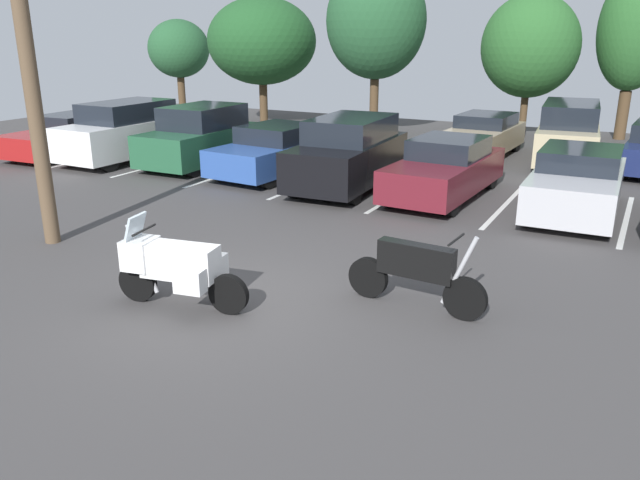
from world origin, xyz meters
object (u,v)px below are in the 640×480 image
(car_silver, at_px, (577,183))
(utility_pole, at_px, (26,49))
(car_far_tan, at_px, (483,135))
(motorcycle_touring, at_px, (175,265))
(car_white, at_px, (125,132))
(motorcycle_second, at_px, (416,272))
(car_black, at_px, (349,153))
(car_blue, at_px, (277,151))
(car_maroon, at_px, (445,169))
(car_green, at_px, (200,137))
(car_far_champagne, at_px, (568,133))
(car_red, at_px, (69,135))

(car_silver, bearing_deg, utility_pole, -141.58)
(utility_pole, bearing_deg, car_silver, 38.42)
(car_far_tan, bearing_deg, motorcycle_touring, -93.99)
(car_white, bearing_deg, motorcycle_touring, -42.36)
(motorcycle_second, bearing_deg, car_silver, 77.81)
(car_silver, distance_m, car_far_tan, 7.23)
(car_black, xyz_separation_m, car_far_tan, (2.06, 6.32, -0.23))
(car_blue, bearing_deg, motorcycle_second, -45.87)
(car_white, distance_m, utility_pole, 9.01)
(car_maroon, xyz_separation_m, car_silver, (3.16, -0.09, 0.01))
(car_green, relative_size, car_far_tan, 0.97)
(car_far_champagne, height_order, utility_pole, utility_pole)
(car_black, xyz_separation_m, car_far_champagne, (4.78, 6.33, 0.03))
(car_green, bearing_deg, car_silver, -2.01)
(car_red, distance_m, car_white, 2.48)
(car_maroon, height_order, utility_pole, utility_pole)
(car_blue, bearing_deg, car_green, 178.74)
(car_green, xyz_separation_m, utility_pole, (2.15, -7.59, 2.85))
(motorcycle_touring, relative_size, car_green, 0.51)
(car_maroon, bearing_deg, motorcycle_touring, -100.58)
(car_green, relative_size, car_blue, 0.94)
(car_black, relative_size, car_silver, 1.05)
(car_red, xyz_separation_m, car_far_tan, (12.63, 6.47, 0.04))
(motorcycle_second, bearing_deg, car_red, 156.40)
(utility_pole, bearing_deg, car_red, 136.51)
(car_red, xyz_separation_m, utility_pole, (7.29, -6.92, 3.09))
(car_white, distance_m, car_silver, 13.91)
(car_blue, xyz_separation_m, utility_pole, (-0.70, -7.52, 3.03))
(car_silver, relative_size, car_far_tan, 1.00)
(motorcycle_touring, height_order, car_red, motorcycle_touring)
(car_blue, distance_m, utility_pole, 8.14)
(utility_pole, bearing_deg, car_maroon, 50.94)
(motorcycle_touring, height_order, car_black, car_black)
(car_blue, relative_size, car_far_champagne, 0.93)
(motorcycle_second, xyz_separation_m, utility_pole, (-7.60, -0.41, 3.16))
(car_green, distance_m, car_maroon, 8.07)
(car_black, height_order, car_maroon, car_black)
(motorcycle_touring, relative_size, car_white, 0.48)
(motorcycle_second, xyz_separation_m, car_white, (-12.44, 6.67, 0.35))
(car_white, bearing_deg, car_far_tan, 31.84)
(motorcycle_second, xyz_separation_m, car_silver, (1.47, 6.79, 0.14))
(car_red, relative_size, car_blue, 1.04)
(motorcycle_second, height_order, utility_pole, utility_pole)
(car_silver, bearing_deg, car_far_tan, 121.09)
(motorcycle_touring, distance_m, car_white, 12.38)
(car_white, height_order, car_far_champagne, car_far_champagne)
(car_white, relative_size, car_far_champagne, 0.93)
(motorcycle_touring, bearing_deg, car_maroon, 79.42)
(motorcycle_touring, distance_m, car_red, 14.20)
(motorcycle_second, bearing_deg, car_black, 123.05)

